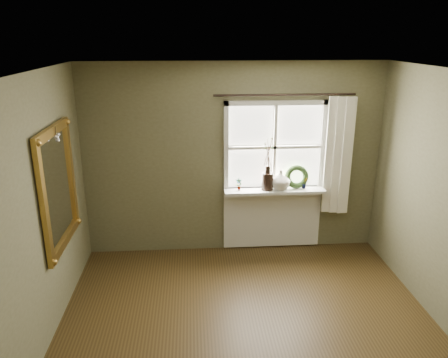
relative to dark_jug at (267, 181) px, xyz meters
name	(u,v)px	position (x,y,z in m)	size (l,w,h in m)	color
floor	(255,357)	(-0.45, -2.12, -1.04)	(4.50, 4.50, 0.00)	#3B2A12
ceiling	(262,78)	(-0.45, -2.12, 1.56)	(4.50, 4.50, 0.00)	silver
wall_back	(233,159)	(-0.45, 0.18, 0.26)	(4.00, 0.10, 2.60)	brown
wall_left	(12,241)	(-2.50, -2.12, 0.26)	(0.10, 4.50, 2.60)	brown
window_frame	(275,147)	(0.10, 0.11, 0.44)	(1.36, 0.06, 1.24)	silver
window_sill	(274,191)	(0.10, 0.00, -0.14)	(1.36, 0.26, 0.04)	silver
window_apron	(272,217)	(0.10, 0.11, -0.58)	(1.36, 0.04, 0.88)	silver
dark_jug	(267,181)	(0.00, 0.00, 0.00)	(0.16, 0.16, 0.23)	black
cream_vase	(281,180)	(0.18, 0.00, 0.02)	(0.26, 0.26, 0.27)	beige
wreath	(297,179)	(0.41, 0.04, 0.01)	(0.32, 0.32, 0.08)	#2A431D
potted_plant_left	(239,184)	(-0.39, 0.00, -0.03)	(0.09, 0.06, 0.16)	#2A431D
potted_plant_right	(304,183)	(0.51, 0.00, -0.04)	(0.09, 0.07, 0.16)	#2A431D
curtain	(338,156)	(0.94, 0.01, 0.33)	(0.36, 0.12, 1.59)	#EDE7CD
curtain_rod	(285,95)	(0.20, 0.05, 1.14)	(0.03, 0.03, 1.84)	black
gilt_mirror	(58,187)	(-2.41, -1.05, 0.35)	(0.10, 1.10, 1.31)	white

